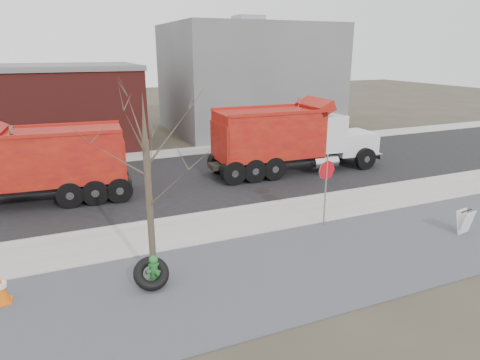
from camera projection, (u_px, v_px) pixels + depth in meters
name	position (u px, v px, depth m)	size (l,w,h in m)	color
ground	(227.00, 228.00, 15.42)	(120.00, 120.00, 0.00)	#383328
gravel_verge	(271.00, 272.00, 12.34)	(60.00, 5.00, 0.03)	slate
sidewalk	(224.00, 225.00, 15.63)	(60.00, 2.50, 0.06)	#9E9B93
curb	(212.00, 212.00, 16.76)	(60.00, 0.15, 0.11)	#9E9B93
road	(179.00, 181.00, 20.94)	(60.00, 9.40, 0.02)	black
far_sidewalk	(154.00, 155.00, 25.93)	(60.00, 2.00, 0.06)	#9E9B93
building_grey	(248.00, 78.00, 33.45)	(12.00, 10.00, 8.00)	slate
bare_tree	(147.00, 167.00, 10.95)	(3.20, 3.20, 5.20)	#382D23
fire_hydrant	(154.00, 271.00, 11.62)	(0.49, 0.49, 0.87)	#2D763B
truck_tire	(151.00, 273.00, 11.45)	(0.99, 0.91, 0.86)	black
stop_sign	(326.00, 178.00, 15.11)	(0.72, 0.15, 2.67)	gray
sandwich_board	(465.00, 222.00, 14.79)	(0.67, 0.49, 0.85)	silver
traffic_cone_far	(0.00, 289.00, 10.73)	(0.43, 0.43, 0.83)	#F06007
dump_truck_red_a	(290.00, 136.00, 21.95)	(9.27, 2.81, 3.71)	black
dump_truck_red_b	(36.00, 162.00, 17.43)	(8.21, 3.00, 3.44)	black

